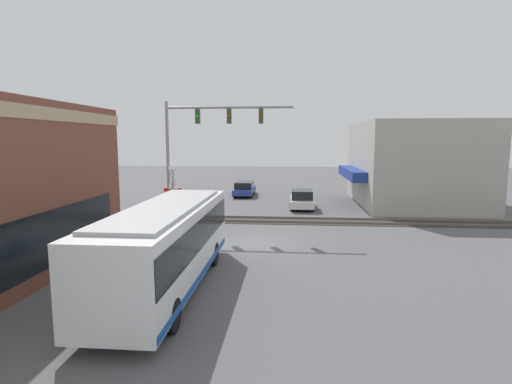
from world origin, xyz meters
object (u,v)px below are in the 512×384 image
at_px(city_bus, 167,243).
at_px(crossing_signal, 173,190).
at_px(parked_car_blue, 244,189).
at_px(pedestrian_at_crossing, 182,210).
at_px(parked_car_white, 302,200).

bearing_deg(city_bus, crossing_signal, 15.52).
height_order(parked_car_blue, pedestrian_at_crossing, pedestrian_at_crossing).
bearing_deg(pedestrian_at_crossing, city_bus, -167.17).
distance_m(parked_car_white, pedestrian_at_crossing, 10.34).
xyz_separation_m(city_bus, parked_car_white, (17.74, -5.40, -1.03)).
xyz_separation_m(parked_car_blue, pedestrian_at_crossing, (-13.55, 2.53, 0.27)).
bearing_deg(parked_car_blue, city_bus, 180.00).
height_order(parked_car_white, parked_car_blue, parked_car_white).
bearing_deg(parked_car_white, pedestrian_at_crossing, 129.94).
xyz_separation_m(city_bus, parked_car_blue, (24.65, -0.00, -1.07)).
bearing_deg(pedestrian_at_crossing, parked_car_blue, -10.57).
bearing_deg(city_bus, parked_car_blue, -0.00).
relative_size(city_bus, parked_car_blue, 2.09).
bearing_deg(parked_car_blue, crossing_signal, 167.68).
height_order(parked_car_white, pedestrian_at_crossing, pedestrian_at_crossing).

